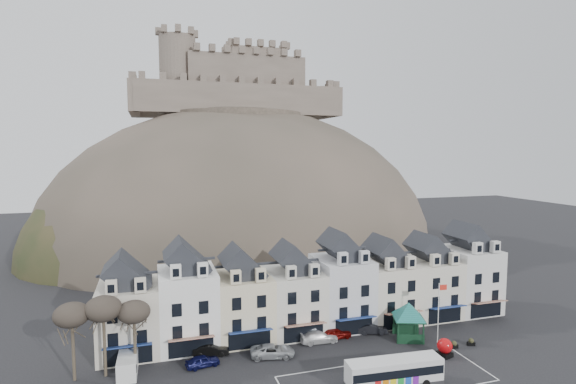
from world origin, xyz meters
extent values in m
cube|color=silver|center=(2.00, 1.25, 0.00)|extent=(22.00, 7.50, 0.01)
cube|color=beige|center=(-23.80, 16.00, 4.00)|extent=(6.80, 8.00, 8.00)
cube|color=black|center=(-23.80, 16.00, 9.20)|extent=(6.80, 5.76, 2.80)
cube|color=beige|center=(-25.30, 12.40, 8.90)|extent=(1.20, 0.80, 1.60)
cube|color=beige|center=(-22.30, 12.40, 8.90)|extent=(1.20, 0.80, 1.60)
cube|color=black|center=(-23.80, 11.97, 1.30)|extent=(5.10, 0.06, 2.20)
cube|color=navy|center=(-23.80, 11.30, 2.60)|extent=(5.10, 1.29, 0.43)
cube|color=white|center=(-17.00, 16.00, 4.60)|extent=(6.80, 8.00, 9.20)
cube|color=black|center=(-17.00, 16.00, 10.40)|extent=(6.80, 5.76, 2.80)
cube|color=white|center=(-18.50, 12.40, 10.10)|extent=(1.20, 0.80, 1.60)
cube|color=white|center=(-15.50, 12.40, 10.10)|extent=(1.20, 0.80, 1.60)
cube|color=black|center=(-17.00, 11.97, 1.30)|extent=(5.10, 0.06, 2.20)
cube|color=maroon|center=(-17.00, 11.30, 2.60)|extent=(5.10, 1.29, 0.43)
cube|color=beige|center=(-10.20, 16.00, 4.00)|extent=(6.80, 8.00, 8.00)
cube|color=black|center=(-10.20, 16.00, 9.20)|extent=(6.80, 5.76, 2.80)
cube|color=beige|center=(-11.70, 12.40, 8.90)|extent=(1.20, 0.80, 1.60)
cube|color=beige|center=(-8.70, 12.40, 8.90)|extent=(1.20, 0.80, 1.60)
cube|color=black|center=(-10.20, 11.97, 1.30)|extent=(5.10, 0.06, 2.20)
cube|color=navy|center=(-10.20, 11.30, 2.60)|extent=(5.10, 1.29, 0.43)
cube|color=silver|center=(-3.40, 16.00, 4.00)|extent=(6.80, 8.00, 8.00)
cube|color=black|center=(-3.40, 16.00, 9.20)|extent=(6.80, 5.76, 2.80)
cube|color=silver|center=(-4.90, 12.40, 8.90)|extent=(1.20, 0.80, 1.60)
cube|color=silver|center=(-1.90, 12.40, 8.90)|extent=(1.20, 0.80, 1.60)
cube|color=black|center=(-3.40, 11.97, 1.30)|extent=(5.10, 0.06, 2.20)
cube|color=maroon|center=(-3.40, 11.30, 2.60)|extent=(5.10, 1.29, 0.43)
cube|color=silver|center=(3.40, 16.00, 4.60)|extent=(6.80, 8.00, 9.20)
cube|color=black|center=(3.40, 16.00, 10.40)|extent=(6.80, 5.76, 2.80)
cube|color=silver|center=(1.90, 12.40, 10.10)|extent=(1.20, 0.80, 1.60)
cube|color=silver|center=(4.90, 12.40, 10.10)|extent=(1.20, 0.80, 1.60)
cube|color=black|center=(3.40, 11.97, 1.30)|extent=(5.10, 0.06, 2.20)
cube|color=navy|center=(3.40, 11.30, 2.60)|extent=(5.10, 1.29, 0.43)
cube|color=beige|center=(10.20, 16.00, 4.00)|extent=(6.80, 8.00, 8.00)
cube|color=black|center=(10.20, 16.00, 9.20)|extent=(6.80, 5.76, 2.80)
cube|color=beige|center=(8.70, 12.40, 8.90)|extent=(1.20, 0.80, 1.60)
cube|color=beige|center=(11.70, 12.40, 8.90)|extent=(1.20, 0.80, 1.60)
cube|color=black|center=(10.20, 11.97, 1.30)|extent=(5.10, 0.06, 2.20)
cube|color=maroon|center=(10.20, 11.30, 2.60)|extent=(5.10, 1.29, 0.43)
cube|color=beige|center=(17.00, 16.00, 4.00)|extent=(6.80, 8.00, 8.00)
cube|color=black|center=(17.00, 16.00, 9.20)|extent=(6.80, 5.76, 2.80)
cube|color=beige|center=(15.50, 12.40, 8.90)|extent=(1.20, 0.80, 1.60)
cube|color=beige|center=(18.50, 12.40, 8.90)|extent=(1.20, 0.80, 1.60)
cube|color=black|center=(17.00, 11.97, 1.30)|extent=(5.10, 0.06, 2.20)
cube|color=navy|center=(17.00, 11.30, 2.60)|extent=(5.10, 1.29, 0.43)
cube|color=silver|center=(23.80, 16.00, 4.60)|extent=(6.80, 8.00, 9.20)
cube|color=black|center=(23.80, 16.00, 10.40)|extent=(6.80, 5.76, 2.80)
cube|color=silver|center=(22.30, 12.40, 10.10)|extent=(1.20, 0.80, 1.60)
cube|color=silver|center=(25.30, 12.40, 10.10)|extent=(1.20, 0.80, 1.60)
cube|color=black|center=(23.80, 11.97, 1.30)|extent=(5.10, 0.06, 2.20)
cube|color=maroon|center=(23.80, 11.30, 2.60)|extent=(5.10, 1.29, 0.43)
ellipsoid|color=#3C382E|center=(0.00, 70.00, 0.00)|extent=(96.00, 76.00, 68.00)
ellipsoid|color=#263319|center=(-22.00, 64.00, 0.00)|extent=(52.00, 44.00, 42.00)
ellipsoid|color=#3C382E|center=(24.00, 74.00, 0.00)|extent=(56.00, 48.00, 46.00)
ellipsoid|color=#263319|center=(-4.00, 56.00, 0.00)|extent=(40.00, 28.00, 28.00)
ellipsoid|color=#3C382E|center=(10.00, 58.00, 0.00)|extent=(36.00, 28.00, 24.00)
cylinder|color=#3C382E|center=(0.00, 70.00, 31.00)|extent=(30.00, 30.00, 3.00)
cube|color=brown|center=(0.00, 66.00, 35.50)|extent=(48.00, 2.20, 7.00)
cube|color=brown|center=(0.00, 86.00, 35.50)|extent=(48.00, 2.20, 7.00)
cube|color=brown|center=(-24.00, 76.00, 35.50)|extent=(2.20, 22.00, 7.00)
cube|color=brown|center=(24.00, 76.00, 35.50)|extent=(2.20, 22.00, 7.00)
cube|color=brown|center=(2.00, 76.00, 41.00)|extent=(28.00, 18.00, 10.00)
cube|color=brown|center=(6.00, 78.00, 42.50)|extent=(14.00, 12.00, 13.00)
cylinder|color=brown|center=(-14.00, 72.00, 41.00)|extent=(8.40, 8.40, 18.00)
cylinder|color=silver|center=(6.00, 78.00, 51.50)|extent=(0.16, 0.16, 5.00)
cylinder|color=#3D3327|center=(-29.00, 10.50, 2.87)|extent=(0.32, 0.32, 5.74)
ellipsoid|color=#383028|center=(-29.00, 10.50, 6.97)|extent=(3.61, 3.61, 2.54)
cylinder|color=#3D3327|center=(-26.00, 10.50, 3.01)|extent=(0.32, 0.32, 6.02)
ellipsoid|color=#383028|center=(-26.00, 10.50, 7.31)|extent=(3.78, 3.78, 2.67)
cylinder|color=#3D3327|center=(-23.00, 10.50, 2.73)|extent=(0.32, 0.32, 5.46)
ellipsoid|color=#383028|center=(-23.00, 10.50, 6.63)|extent=(3.43, 3.43, 2.42)
cube|color=#262628|center=(2.03, -0.20, 0.31)|extent=(10.03, 2.99, 0.45)
cube|color=silver|center=(2.03, -0.20, 1.63)|extent=(10.03, 2.94, 2.27)
cube|color=black|center=(2.03, -0.20, 1.75)|extent=(9.84, 3.00, 0.85)
cube|color=silver|center=(2.03, -0.20, 2.65)|extent=(9.83, 2.84, 0.22)
cube|color=orange|center=(6.92, -0.55, 2.50)|extent=(0.13, 1.08, 0.25)
cylinder|color=black|center=(4.92, -1.43, 0.40)|extent=(0.88, 0.35, 0.86)
cylinder|color=black|center=(5.06, 0.60, 0.40)|extent=(0.88, 0.35, 0.86)
cylinder|color=black|center=(-1.06, 1.04, 0.40)|extent=(0.88, 0.35, 0.86)
cube|color=#10311C|center=(8.64, 11.14, 1.34)|extent=(0.22, 0.22, 2.69)
cube|color=#10311C|center=(11.48, 10.10, 1.34)|extent=(0.22, 0.22, 2.69)
cube|color=#10311C|center=(7.60, 8.30, 1.34)|extent=(0.22, 0.22, 2.69)
cube|color=#10311C|center=(10.44, 7.26, 1.34)|extent=(0.22, 0.22, 2.69)
cube|color=#10311C|center=(9.54, 9.20, 2.69)|extent=(4.74, 4.74, 0.13)
cone|color=#166154|center=(9.54, 9.20, 3.70)|extent=(6.96, 6.96, 2.02)
cube|color=black|center=(10.94, 3.75, 0.28)|extent=(1.78, 1.78, 0.55)
sphere|color=#B80A0E|center=(10.94, 3.75, 1.27)|extent=(1.72, 1.72, 1.72)
cylinder|color=silver|center=(12.37, 7.08, 3.78)|extent=(0.11, 0.11, 7.56)
cube|color=red|center=(12.89, 7.04, 7.00)|extent=(1.04, 0.10, 0.66)
cube|color=white|center=(-23.79, 10.23, 1.03)|extent=(2.09, 4.56, 2.06)
cube|color=black|center=(-23.79, 10.23, 1.42)|extent=(1.86, 0.13, 0.88)
cube|color=black|center=(15.86, 5.27, 0.23)|extent=(0.99, 0.69, 0.45)
sphere|color=#263319|center=(15.86, 5.27, 0.59)|extent=(0.63, 0.63, 0.63)
cube|color=black|center=(13.35, 5.21, 0.23)|extent=(0.94, 0.50, 0.46)
sphere|color=#263319|center=(13.35, 5.21, 0.60)|extent=(0.64, 0.64, 0.64)
imported|color=#0B0D3A|center=(-16.00, 9.50, 0.64)|extent=(3.95, 2.14, 1.28)
imported|color=black|center=(-14.75, 12.00, 0.68)|extent=(4.34, 2.16, 1.37)
imported|color=#9DA0A4|center=(-8.04, 9.50, 0.71)|extent=(5.40, 3.30, 1.42)
imported|color=white|center=(-1.55, 11.57, 0.69)|extent=(4.84, 2.07, 1.39)
imported|color=#590705|center=(0.80, 12.00, 0.71)|extent=(4.29, 1.96, 1.42)
imported|color=black|center=(6.00, 12.00, 0.65)|extent=(4.17, 2.46, 1.30)
camera|label=1|loc=(-20.97, -38.38, 23.84)|focal=28.00mm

